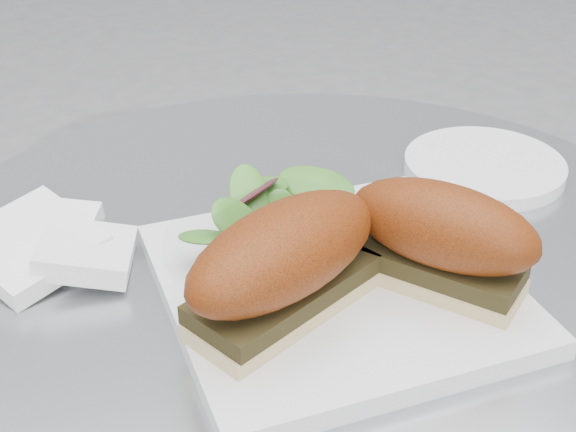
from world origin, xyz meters
name	(u,v)px	position (x,y,z in m)	size (l,w,h in m)	color
plate	(335,287)	(0.00, -0.04, 0.74)	(0.25, 0.25, 0.02)	silver
sandwich_left	(284,262)	(-0.05, -0.07, 0.79)	(0.18, 0.14, 0.08)	#C9B97E
sandwich_right	(442,236)	(0.07, -0.07, 0.79)	(0.14, 0.15, 0.08)	#C9B97E
salad	(254,209)	(-0.04, 0.03, 0.77)	(0.12, 0.12, 0.05)	#3C832B
napkin	(60,258)	(-0.19, 0.06, 0.74)	(0.12, 0.12, 0.02)	white
saucer	(484,166)	(0.21, 0.10, 0.74)	(0.15, 0.15, 0.01)	silver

